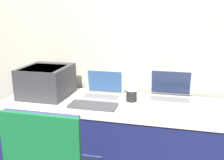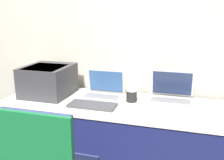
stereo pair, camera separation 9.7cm
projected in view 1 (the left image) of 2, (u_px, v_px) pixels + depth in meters
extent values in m
cube|color=#B7B2A3|center=(127.00, 30.00, 2.31)|extent=(8.00, 0.05, 2.60)
cube|color=#191E51|center=(116.00, 147.00, 2.18)|extent=(1.84, 0.62, 0.73)
cube|color=silver|center=(117.00, 104.00, 2.08)|extent=(1.86, 0.64, 0.02)
cube|color=#333338|center=(47.00, 81.00, 2.24)|extent=(0.38, 0.42, 0.26)
cube|color=black|center=(43.00, 70.00, 2.17)|extent=(0.30, 0.32, 0.05)
cube|color=#B7B7BC|center=(101.00, 97.00, 2.19)|extent=(0.33, 0.20, 0.02)
cube|color=slate|center=(101.00, 96.00, 2.18)|extent=(0.29, 0.11, 0.00)
cube|color=#B7B7BC|center=(105.00, 81.00, 2.27)|extent=(0.33, 0.04, 0.20)
cube|color=#2D5184|center=(105.00, 81.00, 2.27)|extent=(0.30, 0.03, 0.18)
cube|color=#B7B7BC|center=(170.00, 100.00, 2.12)|extent=(0.36, 0.22, 0.02)
cube|color=slate|center=(170.00, 99.00, 2.10)|extent=(0.31, 0.12, 0.00)
cube|color=#B7B7BC|center=(171.00, 82.00, 2.21)|extent=(0.36, 0.04, 0.22)
cube|color=#192342|center=(171.00, 82.00, 2.20)|extent=(0.32, 0.04, 0.19)
cube|color=#3D3D42|center=(93.00, 106.00, 2.00)|extent=(0.37, 0.16, 0.02)
cylinder|color=black|center=(131.00, 96.00, 2.11)|extent=(0.09, 0.09, 0.09)
cylinder|color=white|center=(132.00, 90.00, 2.10)|extent=(0.09, 0.09, 0.01)
ellipsoid|color=silver|center=(128.00, 109.00, 1.91)|extent=(0.07, 0.04, 0.03)
cube|color=navy|center=(43.00, 153.00, 1.40)|extent=(0.42, 0.03, 0.46)
cube|color=#146633|center=(41.00, 159.00, 1.38)|extent=(0.44, 0.02, 0.51)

